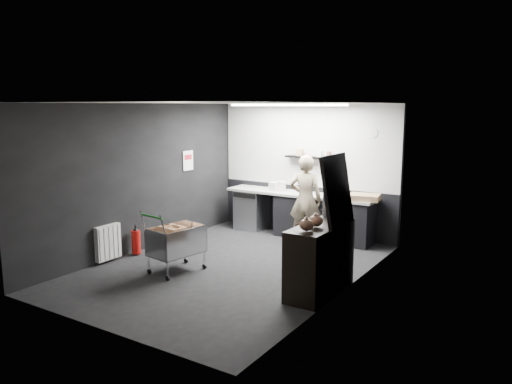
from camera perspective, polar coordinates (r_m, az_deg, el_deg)
The scene contains 22 objects.
floor at distance 8.42m, azimuth -2.87°, elevation -8.57°, with size 5.50×5.50×0.00m, color black.
ceiling at distance 7.99m, azimuth -3.03°, elevation 10.13°, with size 5.50×5.50×0.00m, color silver.
wall_back at distance 10.43m, azimuth 5.82°, elevation 2.60°, with size 5.50×5.50×0.00m, color black.
wall_front at distance 6.10m, azimuth -18.06°, elevation -3.04°, with size 5.50×5.50×0.00m, color black.
wall_left at distance 9.38m, azimuth -12.97°, elevation 1.58°, with size 5.50×5.50×0.00m, color black.
wall_right at distance 7.14m, azimuth 10.27°, elevation -0.87°, with size 5.50×5.50×0.00m, color black.
kitchen_wall_panel at distance 10.37m, azimuth 5.82°, elevation 5.33°, with size 3.95×0.02×1.70m, color beige.
dado_panel at distance 10.56m, azimuth 5.69°, elevation -1.99°, with size 3.95×0.02×1.00m, color black.
floating_shelf at distance 10.20m, azimuth 6.52°, elevation 3.95°, with size 1.20×0.22×0.04m, color black.
wall_clock at distance 9.79m, azimuth 13.21°, elevation 6.62°, with size 0.20×0.20×0.03m, color silver.
poster at distance 10.29m, azimuth -7.79°, elevation 3.58°, with size 0.02×0.30×0.40m, color white.
poster_red_band at distance 10.28m, azimuth -7.78°, elevation 3.97°, with size 0.01×0.22×0.10m, color red.
radiator at distance 8.94m, azimuth -16.56°, elevation -5.53°, with size 0.10×0.50×0.60m, color silver.
ceiling_strip at distance 9.56m, azimuth 3.50°, elevation 9.90°, with size 2.40×0.20×0.04m, color white.
prep_counter at distance 10.24m, azimuth 5.58°, elevation -2.61°, with size 3.20×0.61×0.90m.
person at distance 9.66m, azimuth 5.67°, elevation -0.87°, with size 0.63×0.42×1.74m, color beige.
shopping_cart at distance 8.17m, azimuth -9.09°, elevation -5.74°, with size 0.68×1.00×1.01m.
sideboard at distance 7.22m, azimuth 7.54°, elevation -6.55°, with size 0.57×1.34×2.00m.
fire_extinguisher at distance 9.26m, azimuth -13.54°, elevation -5.47°, with size 0.16×0.16×0.52m.
cardboard_box at distance 9.60m, azimuth 12.28°, elevation -0.59°, with size 0.56×0.42×0.11m, color #A48257.
pink_tub at distance 10.39m, azimuth 2.86°, elevation 0.66°, with size 0.20×0.20×0.20m, color beige.
white_container at distance 10.42m, azimuth 2.13°, elevation 0.62°, with size 0.20×0.16×0.18m, color silver.
Camera 1 is at (4.62, -6.51, 2.66)m, focal length 35.00 mm.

